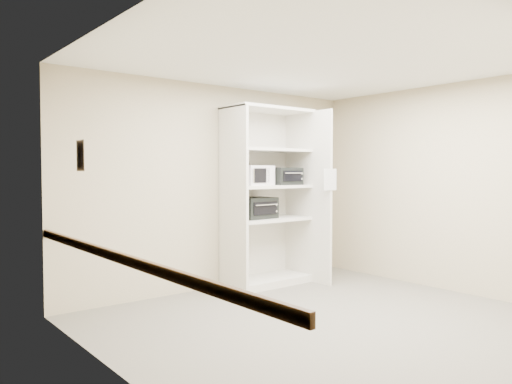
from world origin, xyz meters
TOP-DOWN VIEW (x-y plane):
  - floor at (0.00, 0.00)m, footprint 4.50×4.00m
  - ceiling at (0.00, 0.00)m, footprint 4.50×4.00m
  - wall_back at (0.00, 2.00)m, footprint 4.50×0.02m
  - wall_left at (-2.25, 0.00)m, footprint 0.02×4.00m
  - wall_right at (2.25, 0.00)m, footprint 0.02×4.00m
  - shelving_unit at (0.67, 1.70)m, footprint 1.24×0.92m
  - microwave at (0.42, 1.74)m, footprint 0.47×0.37m
  - toaster_oven_upper at (0.88, 1.64)m, footprint 0.42×0.31m
  - toaster_oven_lower at (0.43, 1.74)m, footprint 0.54×0.42m
  - paper_sign at (1.19, 1.07)m, footprint 0.22×0.02m
  - chair_rail at (-2.23, 0.00)m, footprint 0.04×3.98m
  - wall_poster at (-2.24, 0.85)m, footprint 0.01×0.20m

SIDE VIEW (x-z plane):
  - floor at x=0.00m, z-range -0.01..0.01m
  - chair_rail at x=-2.23m, z-range 0.86..0.94m
  - toaster_oven_lower at x=0.43m, z-range 0.92..1.21m
  - shelving_unit at x=0.67m, z-range -0.08..2.34m
  - wall_back at x=0.00m, z-range 0.00..2.70m
  - wall_left at x=-2.25m, z-range 0.00..2.70m
  - wall_right at x=2.25m, z-range 0.00..2.70m
  - paper_sign at x=1.19m, z-range 1.31..1.59m
  - toaster_oven_upper at x=0.88m, z-range 1.37..1.61m
  - microwave at x=0.42m, z-range 1.37..1.64m
  - wall_poster at x=-2.24m, z-range 1.56..1.84m
  - ceiling at x=0.00m, z-range 2.70..2.71m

